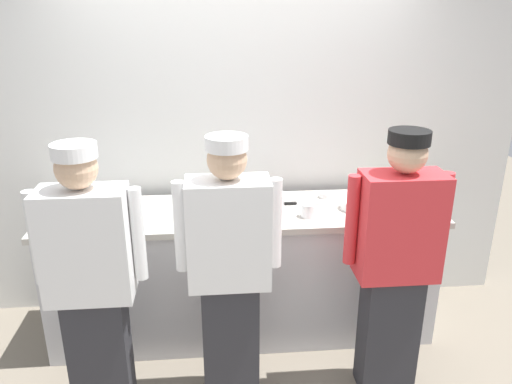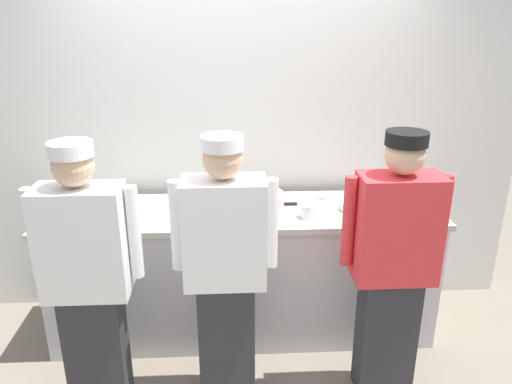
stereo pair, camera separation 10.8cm
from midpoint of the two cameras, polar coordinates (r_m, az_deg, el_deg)
ground_plane at (r=3.50m, az=-1.92°, el=-18.70°), size 9.00×9.00×0.00m
wall_back at (r=3.64m, az=-2.92°, el=7.09°), size 4.15×0.10×2.75m
prep_counter at (r=3.53m, az=-2.35°, el=-9.10°), size 2.65×0.67×0.94m
chef_near_left at (r=2.81m, az=-19.50°, el=-9.66°), size 0.59×0.24×1.61m
chef_center at (r=2.78m, az=-4.21°, el=-8.75°), size 0.59×0.24×1.61m
chef_far_right at (r=2.92m, az=14.75°, el=-7.69°), size 0.59×0.24×1.62m
plate_stack_front at (r=3.38m, az=10.44°, el=-1.47°), size 0.20×0.20×0.06m
mixing_bowl_steel at (r=3.29m, az=-0.91°, el=-1.16°), size 0.37×0.37×0.12m
sheet_tray at (r=3.41m, az=-17.92°, el=-2.35°), size 0.56×0.37×0.02m
squeeze_bottle_primary at (r=3.40m, az=15.45°, el=-0.78°), size 0.06×0.06×0.18m
squeeze_bottle_secondary at (r=3.68m, az=15.10°, el=1.14°), size 0.06×0.06×0.21m
squeeze_bottle_spare at (r=3.19m, az=-8.97°, el=-1.48°), size 0.06×0.06×0.20m
ramekin_orange_sauce at (r=3.56m, az=7.07°, el=-0.33°), size 0.08×0.08×0.04m
ramekin_red_sauce at (r=3.37m, az=13.45°, el=-1.89°), size 0.10×0.10×0.05m
ramekin_yellow_sauce at (r=3.39m, az=-8.76°, el=-1.38°), size 0.11×0.11×0.05m
deli_cup at (r=3.21m, az=5.03°, el=-2.15°), size 0.09×0.09×0.09m
chefs_knife at (r=3.43m, az=4.18°, el=-1.32°), size 0.27×0.03×0.02m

